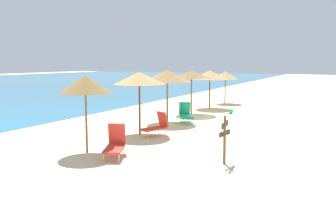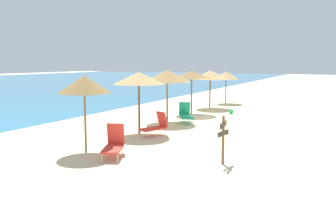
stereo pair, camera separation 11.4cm
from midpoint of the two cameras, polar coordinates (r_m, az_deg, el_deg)
name	(u,v)px [view 1 (the left image)]	position (r m, az deg, el deg)	size (l,w,h in m)	color
ground_plane	(219,121)	(19.91, 8.20, -3.25)	(160.00, 160.00, 0.00)	beige
beach_umbrella_0	(85,84)	(12.89, -13.77, 2.68)	(1.93, 1.93, 2.86)	brown
beach_umbrella_1	(139,78)	(15.85, -4.98, 3.76)	(2.37, 2.37, 2.88)	brown
beach_umbrella_2	(167,76)	(18.88, -0.30, 4.14)	(2.62, 2.62, 2.91)	brown
beach_umbrella_3	(191,75)	(21.97, 3.76, 4.36)	(2.53, 2.53, 2.78)	brown
beach_umbrella_4	(210,75)	(24.89, 6.80, 4.30)	(2.59, 2.59, 2.74)	brown
beach_umbrella_5	(225,75)	(28.12, 9.36, 4.20)	(2.05, 2.05, 2.59)	brown
lounge_chair_0	(186,114)	(19.14, 2.81, -2.18)	(1.60, 1.35, 1.10)	#199972
lounge_chair_1	(156,126)	(15.69, -2.15, -4.10)	(1.42, 1.00, 1.07)	red
lounge_chair_2	(115,144)	(12.43, -9.02, -6.98)	(1.48, 1.14, 1.13)	red
wooden_signpost	(225,135)	(11.41, 9.08, -5.59)	(0.84, 0.14, 1.61)	brown
beach_ball	(231,111)	(22.59, 10.20, -1.69)	(0.34, 0.34, 0.34)	green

